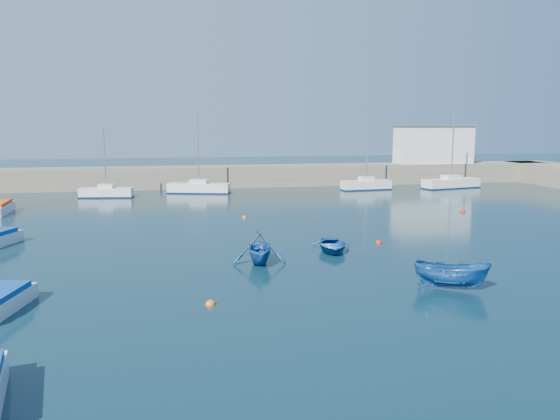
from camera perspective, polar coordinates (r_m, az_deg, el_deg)
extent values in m
plane|color=#0B2531|center=(25.03, 0.46, -9.28)|extent=(220.00, 220.00, 0.00)
cube|color=#6E6754|center=(69.77, -7.07, 3.49)|extent=(96.00, 4.50, 2.60)
cube|color=silver|center=(77.56, 15.72, 6.58)|extent=(10.00, 4.00, 5.00)
cube|color=silver|center=(62.01, -17.69, 1.73)|extent=(5.78, 2.39, 1.03)
cylinder|color=#B7BABC|center=(61.68, -17.85, 5.18)|extent=(0.15, 0.15, 6.45)
cube|color=silver|center=(63.65, -8.46, 2.27)|extent=(7.34, 3.88, 1.13)
cylinder|color=#B7BABC|center=(63.29, -8.56, 6.44)|extent=(0.16, 0.16, 8.13)
cube|color=silver|center=(66.91, 8.99, 2.58)|extent=(6.20, 2.28, 1.13)
cylinder|color=#B7BABC|center=(66.59, 9.07, 6.05)|extent=(0.17, 0.17, 6.98)
cube|color=silver|center=(71.15, 17.43, 2.67)|extent=(7.81, 3.68, 1.16)
cylinder|color=#B7BABC|center=(70.82, 17.62, 6.62)|extent=(0.17, 0.17, 8.66)
cube|color=silver|center=(26.22, -27.22, -8.68)|extent=(2.21, 4.27, 0.66)
imported|color=#14498D|center=(34.18, 5.44, -3.70)|extent=(3.13, 3.96, 0.74)
imported|color=#14498D|center=(31.01, -2.18, -3.96)|extent=(3.42, 3.82, 1.81)
imported|color=#14498D|center=(27.57, 17.49, -6.49)|extent=(3.76, 2.83, 1.37)
sphere|color=#DF620B|center=(24.44, -7.28, -9.80)|extent=(0.46, 0.46, 0.46)
sphere|color=red|center=(37.01, 10.28, -3.42)|extent=(0.42, 0.42, 0.42)
sphere|color=#DF620B|center=(46.17, -3.73, -0.85)|extent=(0.42, 0.42, 0.42)
sphere|color=red|center=(51.91, 18.56, -0.21)|extent=(0.49, 0.49, 0.49)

